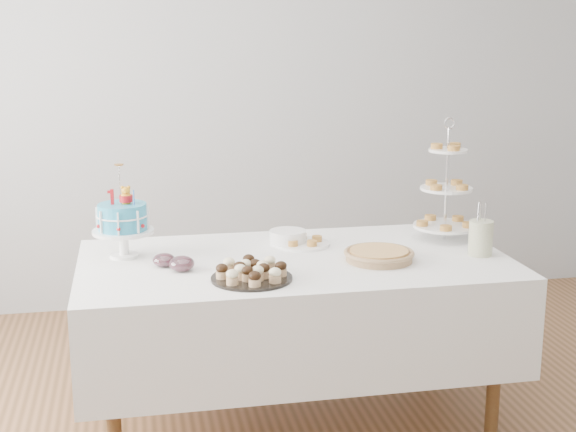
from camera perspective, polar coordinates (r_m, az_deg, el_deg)
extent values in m
cube|color=#A5A8AA|center=(5.16, -3.38, 8.41)|extent=(5.00, 0.04, 2.70)
cube|color=silver|center=(3.68, 0.48, -6.38)|extent=(1.92, 1.02, 0.45)
cylinder|color=brown|center=(3.35, -12.37, -12.62)|extent=(0.06, 0.06, 0.67)
cylinder|color=brown|center=(3.68, 14.49, -10.32)|extent=(0.06, 0.06, 0.67)
cylinder|color=brown|center=(4.03, -12.22, -8.08)|extent=(0.06, 0.06, 0.67)
cylinder|color=brown|center=(4.31, 10.25, -6.58)|extent=(0.06, 0.06, 0.67)
cylinder|color=#2C97BF|center=(3.65, -11.69, -0.05)|extent=(0.22, 0.22, 0.12)
torus|color=white|center=(3.65, -11.69, 0.04)|extent=(0.23, 0.23, 0.01)
cube|color=#B41319|center=(3.63, -12.39, 1.34)|extent=(0.02, 0.02, 0.07)
cylinder|color=blue|center=(3.60, -10.91, 1.30)|extent=(0.01, 0.01, 0.07)
cylinder|color=silver|center=(3.65, -11.87, 2.23)|extent=(0.00, 0.00, 0.17)
cylinder|color=#CE8A39|center=(3.64, -11.94, 3.60)|extent=(0.04, 0.04, 0.01)
cylinder|color=black|center=(3.31, -2.60, -4.45)|extent=(0.34, 0.34, 0.01)
ellipsoid|color=black|center=(3.29, -3.74, -3.70)|extent=(0.05, 0.05, 0.04)
ellipsoid|color=beige|center=(3.31, -1.48, -3.58)|extent=(0.05, 0.05, 0.04)
cylinder|color=tan|center=(3.59, 6.49, -2.90)|extent=(0.29, 0.29, 0.04)
cylinder|color=#BD8949|center=(3.59, 6.49, -2.55)|extent=(0.26, 0.26, 0.02)
torus|color=tan|center=(3.59, 6.49, -2.62)|extent=(0.31, 0.31, 0.02)
cylinder|color=silver|center=(3.95, 11.22, 2.24)|extent=(0.02, 0.02, 0.55)
cylinder|color=white|center=(3.99, 11.08, -0.70)|extent=(0.31, 0.31, 0.01)
cylinder|color=white|center=(3.95, 11.20, 1.93)|extent=(0.25, 0.25, 0.01)
cylinder|color=white|center=(3.92, 11.32, 4.60)|extent=(0.19, 0.19, 0.01)
torus|color=silver|center=(3.91, 11.41, 6.49)|extent=(0.06, 0.01, 0.06)
cylinder|color=white|center=(3.83, -0.02, -1.53)|extent=(0.17, 0.17, 0.07)
cylinder|color=white|center=(3.83, 1.00, -1.99)|extent=(0.26, 0.26, 0.01)
ellipsoid|color=silver|center=(3.45, -7.57, -3.38)|extent=(0.11, 0.11, 0.07)
cylinder|color=#520718|center=(3.45, -7.57, -3.47)|extent=(0.08, 0.08, 0.03)
ellipsoid|color=silver|center=(3.52, -8.81, -3.11)|extent=(0.10, 0.10, 0.06)
cylinder|color=#520718|center=(3.53, -8.81, -3.18)|extent=(0.07, 0.07, 0.03)
cylinder|color=white|center=(3.75, 13.54, -1.53)|extent=(0.11, 0.11, 0.16)
cylinder|color=white|center=(3.77, 14.32, -1.27)|extent=(0.01, 0.01, 0.08)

